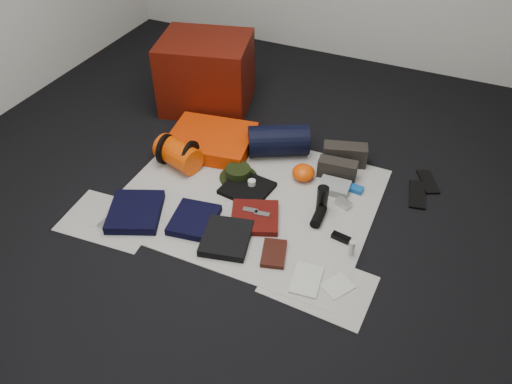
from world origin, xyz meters
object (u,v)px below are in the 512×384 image
at_px(navy_duffel, 279,141).
at_px(water_bottle, 322,199).
at_px(sleeping_pad, 211,140).
at_px(stuff_sack, 178,154).
at_px(compact_camera, 343,203).
at_px(red_cabinet, 206,73).
at_px(paperback_book, 274,253).

xyz_separation_m(navy_duffel, water_bottle, (0.48, -0.45, -0.02)).
height_order(sleeping_pad, stuff_sack, stuff_sack).
xyz_separation_m(stuff_sack, compact_camera, (1.18, 0.06, -0.08)).
bearing_deg(compact_camera, red_cabinet, 174.94).
height_order(navy_duffel, water_bottle, navy_duffel).
bearing_deg(red_cabinet, water_bottle, -48.02).
xyz_separation_m(red_cabinet, water_bottle, (1.27, -0.85, -0.19)).
bearing_deg(navy_duffel, sleeping_pad, 166.84).
height_order(stuff_sack, water_bottle, stuff_sack).
distance_m(water_bottle, paperback_book, 0.50).
bearing_deg(compact_camera, stuff_sack, -153.60).
distance_m(navy_duffel, compact_camera, 0.70).
xyz_separation_m(stuff_sack, paperback_book, (0.94, -0.51, -0.08)).
height_order(stuff_sack, compact_camera, stuff_sack).
bearing_deg(red_cabinet, stuff_sack, -90.23).
distance_m(red_cabinet, paperback_book, 1.77).
relative_size(navy_duffel, water_bottle, 2.34).
xyz_separation_m(sleeping_pad, compact_camera, (1.08, -0.23, -0.03)).
height_order(red_cabinet, water_bottle, red_cabinet).
bearing_deg(water_bottle, red_cabinet, 146.22).
bearing_deg(paperback_book, navy_duffel, 94.96).
relative_size(red_cabinet, stuff_sack, 2.12).
height_order(red_cabinet, stuff_sack, red_cabinet).
xyz_separation_m(sleeping_pad, stuff_sack, (-0.10, -0.29, 0.04)).
relative_size(water_bottle, compact_camera, 1.89).
distance_m(water_bottle, compact_camera, 0.17).
bearing_deg(navy_duffel, red_cabinet, 125.71).
bearing_deg(sleeping_pad, red_cabinet, 120.45).
xyz_separation_m(compact_camera, paperback_book, (-0.24, -0.57, -0.00)).
bearing_deg(stuff_sack, paperback_book, -28.72).
xyz_separation_m(sleeping_pad, water_bottle, (0.96, -0.32, 0.04)).
xyz_separation_m(water_bottle, compact_camera, (0.12, 0.10, -0.07)).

